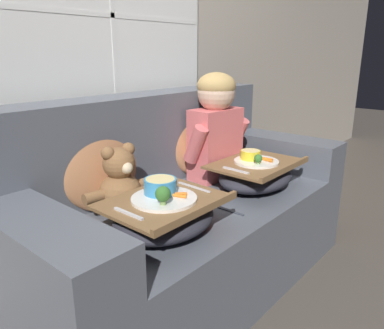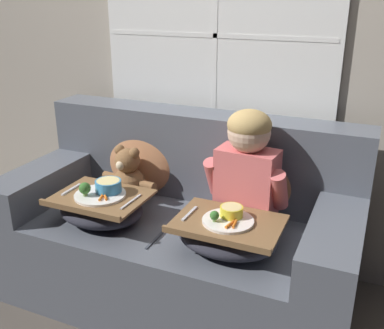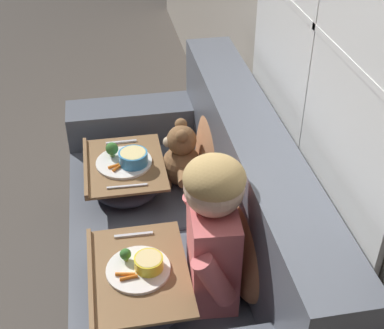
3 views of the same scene
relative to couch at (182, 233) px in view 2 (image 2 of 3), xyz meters
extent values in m
plane|color=#4C443D|center=(0.00, -0.06, -0.34)|extent=(14.00, 14.00, 0.00)
cube|color=#A89E8E|center=(0.00, 0.49, 0.96)|extent=(8.00, 0.05, 2.60)
cube|color=white|center=(0.00, 0.45, 0.96)|extent=(1.31, 0.02, 1.30)
cube|color=black|center=(0.00, 0.45, 0.96)|extent=(1.26, 0.01, 1.25)
cube|color=white|center=(0.00, 0.44, 0.96)|extent=(0.02, 0.02, 1.25)
cube|color=white|center=(0.00, 0.44, 0.96)|extent=(1.26, 0.02, 0.02)
cube|color=#565B66|center=(0.00, -0.06, -0.11)|extent=(1.75, 0.85, 0.46)
cube|color=#565B66|center=(0.00, 0.25, 0.35)|extent=(1.75, 0.22, 0.47)
cube|color=#565B66|center=(-0.76, -0.06, 0.21)|extent=(0.22, 0.85, 0.18)
cube|color=#565B66|center=(0.76, -0.06, 0.21)|extent=(0.22, 0.85, 0.18)
cube|color=#3D424C|center=(0.00, -0.08, 0.12)|extent=(0.01, 0.59, 0.01)
ellipsoid|color=#B2754C|center=(0.33, 0.17, 0.31)|extent=(0.42, 0.20, 0.43)
ellipsoid|color=#B2754C|center=(-0.33, 0.17, 0.31)|extent=(0.41, 0.20, 0.43)
cube|color=#DB6666|center=(0.33, 0.03, 0.31)|extent=(0.29, 0.18, 0.38)
sphere|color=beige|center=(0.33, 0.03, 0.58)|extent=(0.20, 0.20, 0.20)
ellipsoid|color=tan|center=(0.33, 0.03, 0.62)|extent=(0.20, 0.20, 0.14)
cylinder|color=#DB6666|center=(0.16, 0.03, 0.34)|extent=(0.09, 0.16, 0.21)
cylinder|color=#DB6666|center=(0.49, 0.00, 0.34)|extent=(0.09, 0.16, 0.21)
sphere|color=brown|center=(-0.33, 0.03, 0.21)|extent=(0.19, 0.19, 0.19)
sphere|color=brown|center=(-0.33, 0.03, 0.35)|extent=(0.13, 0.13, 0.13)
sphere|color=brown|center=(-0.38, 0.03, 0.40)|extent=(0.06, 0.06, 0.06)
sphere|color=brown|center=(-0.28, 0.02, 0.40)|extent=(0.06, 0.06, 0.06)
sphere|color=beige|center=(-0.33, -0.03, 0.34)|extent=(0.05, 0.05, 0.05)
sphere|color=black|center=(-0.34, -0.04, 0.34)|extent=(0.02, 0.02, 0.02)
cylinder|color=brown|center=(-0.45, 0.04, 0.23)|extent=(0.10, 0.06, 0.05)
cylinder|color=brown|center=(-0.21, 0.02, 0.23)|extent=(0.10, 0.06, 0.05)
cylinder|color=brown|center=(-0.38, -0.06, 0.14)|extent=(0.06, 0.09, 0.05)
cylinder|color=brown|center=(-0.30, -0.07, 0.14)|extent=(0.06, 0.09, 0.05)
ellipsoid|color=#2D2D38|center=(0.33, -0.23, 0.18)|extent=(0.44, 0.33, 0.12)
cube|color=brown|center=(0.33, -0.23, 0.25)|extent=(0.46, 0.34, 0.01)
cube|color=brown|center=(0.33, -0.40, 0.26)|extent=(0.46, 0.02, 0.02)
cylinder|color=white|center=(0.33, -0.23, 0.26)|extent=(0.22, 0.22, 0.01)
cylinder|color=yellow|center=(0.33, -0.19, 0.29)|extent=(0.10, 0.10, 0.04)
cylinder|color=#E5D189|center=(0.33, -0.19, 0.30)|extent=(0.09, 0.09, 0.01)
sphere|color=#38702D|center=(0.28, -0.27, 0.29)|extent=(0.04, 0.04, 0.04)
cylinder|color=#7A9E56|center=(0.28, -0.27, 0.27)|extent=(0.02, 0.02, 0.02)
cylinder|color=orange|center=(0.35, -0.28, 0.27)|extent=(0.02, 0.07, 0.01)
cylinder|color=orange|center=(0.37, -0.27, 0.27)|extent=(0.02, 0.06, 0.01)
cube|color=silver|center=(0.15, -0.23, 0.26)|extent=(0.02, 0.14, 0.01)
ellipsoid|color=#2D2D38|center=(-0.33, -0.23, 0.18)|extent=(0.43, 0.34, 0.12)
cube|color=brown|center=(-0.33, -0.23, 0.25)|extent=(0.44, 0.35, 0.01)
cube|color=brown|center=(-0.33, -0.40, 0.26)|extent=(0.44, 0.02, 0.02)
cylinder|color=white|center=(-0.33, -0.23, 0.26)|extent=(0.25, 0.25, 0.01)
cylinder|color=#3889C1|center=(-0.30, -0.19, 0.29)|extent=(0.13, 0.13, 0.06)
cylinder|color=#E5D189|center=(-0.30, -0.19, 0.32)|extent=(0.11, 0.11, 0.01)
sphere|color=#38702D|center=(-0.38, -0.28, 0.30)|extent=(0.06, 0.06, 0.06)
cylinder|color=#7A9E56|center=(-0.38, -0.28, 0.27)|extent=(0.02, 0.02, 0.03)
cylinder|color=orange|center=(-0.29, -0.27, 0.27)|extent=(0.03, 0.06, 0.01)
cylinder|color=orange|center=(-0.28, -0.26, 0.27)|extent=(0.05, 0.05, 0.01)
cube|color=silver|center=(-0.50, -0.23, 0.26)|extent=(0.01, 0.14, 0.01)
cube|color=silver|center=(-0.15, -0.23, 0.26)|extent=(0.02, 0.17, 0.01)
camera|label=1|loc=(-1.25, -1.16, 0.78)|focal=35.00mm
camera|label=2|loc=(0.87, -1.86, 1.18)|focal=42.00mm
camera|label=3|loc=(1.63, -0.28, 1.62)|focal=50.00mm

